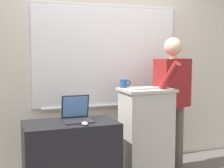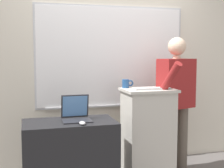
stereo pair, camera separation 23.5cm
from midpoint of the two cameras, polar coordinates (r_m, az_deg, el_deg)
The scene contains 8 objects.
back_wall at distance 4.07m, azimuth 0.42°, elevation 4.75°, with size 6.40×0.17×2.78m.
lectern_podium at distance 3.69m, azimuth 8.40°, elevation -8.96°, with size 0.58×0.46×1.05m.
side_desk at distance 3.28m, azimuth -5.63°, elevation -13.41°, with size 0.93×0.52×0.77m.
person_presenter at distance 3.87m, azimuth 13.38°, elevation -1.87°, with size 0.63×0.63×1.65m.
laptop at distance 3.21m, azimuth -4.56°, elevation -5.19°, with size 0.29×0.27×0.26m.
wireless_keyboard at distance 3.55m, azimuth 9.14°, elevation -0.82°, with size 0.42×0.14×0.02m.
computer_mouse_by_laptop at distance 3.01m, azimuth -3.21°, elevation -7.16°, with size 0.06×0.10×0.03m.
coffee_mug at distance 3.66m, azimuth 4.45°, elevation 0.07°, with size 0.14×0.08×0.10m.
Camera 2 is at (-1.01, -2.74, 1.46)m, focal length 50.00 mm.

